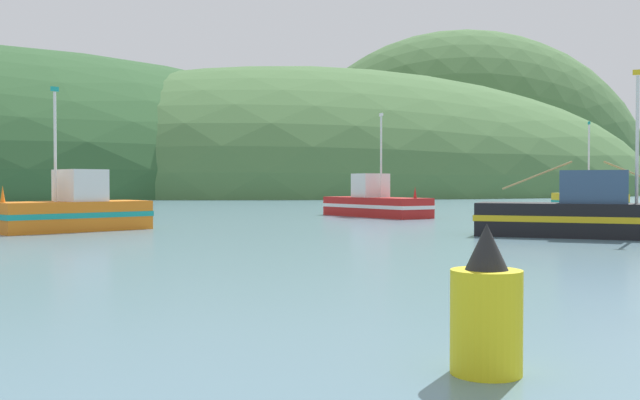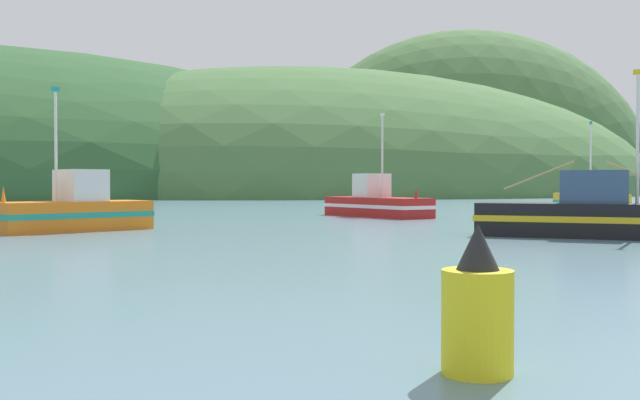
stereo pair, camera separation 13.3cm
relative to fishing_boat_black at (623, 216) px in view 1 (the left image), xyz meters
name	(u,v)px [view 1 (the left image)]	position (x,y,z in m)	size (l,w,h in m)	color
hill_far_left	(465,191)	(71.56, 165.26, -0.82)	(105.59, 84.47, 89.76)	#47703D
hill_mid_left	(299,194)	(13.63, 121.04, -0.82)	(144.35, 115.48, 48.86)	#47703D
fishing_boat_black	(623,216)	(0.00, 0.00, 0.00)	(10.40, 8.37, 6.30)	black
fishing_boat_red	(375,204)	(-3.47, 19.18, -0.02)	(5.11, 8.44, 6.39)	red
fishing_boat_orange	(74,210)	(-20.46, 9.43, 0.06)	(6.89, 5.41, 6.18)	orange
fishing_boat_yellow	(588,202)	(11.23, 18.58, 0.04)	(11.38, 7.60, 6.18)	gold
channel_buoy	(486,311)	(-13.95, -16.42, -0.14)	(0.77, 0.77, 1.63)	yellow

